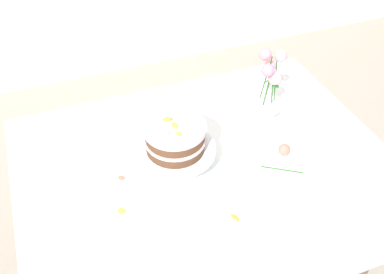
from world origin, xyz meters
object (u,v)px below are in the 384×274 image
Objects in this scene: dining_table at (205,178)px; layer_cake at (175,137)px; cake_stand at (176,152)px; flower_vase at (270,91)px; fallen_rose at (284,150)px.

dining_table is 6.39× the size of layer_cake.
cake_stand is at bearing 175.60° from dining_table.
dining_table is 0.21m from cake_stand.
cake_stand is at bearing -163.83° from flower_vase.
cake_stand is 0.88× the size of flower_vase.
flower_vase reaches higher than dining_table.
flower_vase is at bearing 80.58° from fallen_rose.
layer_cake is 0.46m from flower_vase.
cake_stand is at bearing 168.70° from fallen_rose.
layer_cake reaches higher than dining_table.
dining_table is 0.27m from layer_cake.
fallen_rose is at bearing -99.42° from flower_vase.
dining_table is 4.24× the size of flower_vase.
fallen_rose is at bearing -11.30° from cake_stand.
fallen_rose is (0.41, -0.08, -0.06)m from cake_stand.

